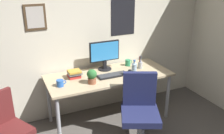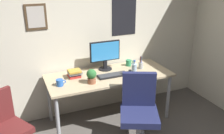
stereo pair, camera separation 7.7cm
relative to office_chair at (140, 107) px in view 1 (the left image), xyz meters
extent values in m
cube|color=beige|center=(-0.42, 1.11, 0.77)|extent=(4.40, 0.08, 2.60)
cube|color=#4C3823|center=(-1.00, 1.06, 1.02)|extent=(0.28, 0.02, 0.34)
cube|color=beige|center=(-1.00, 1.05, 1.02)|extent=(0.22, 0.00, 0.28)
cube|color=black|center=(0.29, 1.07, 0.94)|extent=(0.40, 0.01, 0.56)
cube|color=tan|center=(-0.13, 0.66, 0.20)|extent=(1.78, 0.74, 0.03)
cylinder|color=#9EA0A5|center=(-0.96, 0.35, -0.17)|extent=(0.05, 0.05, 0.71)
cylinder|color=#9EA0A5|center=(0.70, 0.35, -0.17)|extent=(0.05, 0.05, 0.71)
cylinder|color=#9EA0A5|center=(-0.96, 0.97, -0.17)|extent=(0.05, 0.05, 0.71)
cylinder|color=#9EA0A5|center=(0.70, 0.97, -0.17)|extent=(0.05, 0.05, 0.71)
cube|color=#1E234C|center=(-0.03, -0.07, -0.07)|extent=(0.61, 0.61, 0.08)
cube|color=#1E234C|center=(0.05, 0.11, 0.20)|extent=(0.41, 0.24, 0.45)
cylinder|color=#9EA0A5|center=(-0.03, -0.07, -0.32)|extent=(0.08, 0.08, 0.42)
cylinder|color=black|center=(0.16, 0.13, -0.51)|extent=(0.05, 0.05, 0.04)
cube|color=#591E1E|center=(-1.53, 0.25, -0.09)|extent=(0.57, 0.57, 0.07)
cylinder|color=black|center=(-0.11, 0.87, 0.22)|extent=(0.20, 0.20, 0.01)
cube|color=black|center=(-0.11, 0.87, 0.29)|extent=(0.05, 0.04, 0.12)
cube|color=black|center=(-0.11, 0.87, 0.50)|extent=(0.46, 0.02, 0.30)
cube|color=#338CD8|center=(-0.11, 0.85, 0.50)|extent=(0.43, 0.00, 0.27)
cube|color=black|center=(-0.11, 0.59, 0.22)|extent=(0.43, 0.15, 0.02)
cube|color=#38383A|center=(-0.11, 0.59, 0.24)|extent=(0.41, 0.13, 0.00)
ellipsoid|color=black|center=(0.19, 0.61, 0.23)|extent=(0.06, 0.11, 0.04)
cylinder|color=silver|center=(0.15, 0.43, 0.31)|extent=(0.07, 0.07, 0.20)
cylinder|color=silver|center=(0.15, 0.43, 0.43)|extent=(0.03, 0.03, 0.04)
cylinder|color=#2659B2|center=(0.15, 0.43, 0.46)|extent=(0.03, 0.03, 0.01)
cylinder|color=#2659B2|center=(-0.85, 0.57, 0.25)|extent=(0.09, 0.09, 0.09)
torus|color=#2659B2|center=(-0.80, 0.57, 0.26)|extent=(0.05, 0.01, 0.05)
cylinder|color=#2D8C59|center=(0.28, 0.87, 0.26)|extent=(0.08, 0.08, 0.10)
torus|color=#2D8C59|center=(0.34, 0.87, 0.26)|extent=(0.05, 0.01, 0.05)
cylinder|color=brown|center=(-0.45, 0.48, 0.25)|extent=(0.11, 0.11, 0.07)
sphere|color=#2D6B33|center=(-0.45, 0.48, 0.34)|extent=(0.13, 0.13, 0.13)
ellipsoid|color=#287A38|center=(-0.48, 0.51, 0.35)|extent=(0.07, 0.08, 0.02)
ellipsoid|color=#287A38|center=(-0.42, 0.51, 0.35)|extent=(0.07, 0.08, 0.02)
ellipsoid|color=#287A38|center=(-0.48, 0.45, 0.35)|extent=(0.08, 0.07, 0.02)
cylinder|color=#9EA0A5|center=(0.40, 0.69, 0.26)|extent=(0.07, 0.07, 0.09)
cylinder|color=#263FBF|center=(0.41, 0.69, 0.34)|extent=(0.01, 0.01, 0.13)
cylinder|color=red|center=(0.39, 0.70, 0.34)|extent=(0.01, 0.01, 0.13)
cylinder|color=black|center=(0.39, 0.68, 0.34)|extent=(0.01, 0.01, 0.13)
cylinder|color=#9EA0A5|center=(0.41, 0.69, 0.34)|extent=(0.01, 0.03, 0.14)
cylinder|color=#9EA0A5|center=(0.39, 0.69, 0.34)|extent=(0.01, 0.02, 0.14)
cube|color=#B22D28|center=(-0.61, 0.78, 0.23)|extent=(0.16, 0.16, 0.03)
cube|color=navy|center=(-0.60, 0.78, 0.25)|extent=(0.17, 0.11, 0.02)
cube|color=gray|center=(-0.60, 0.77, 0.28)|extent=(0.19, 0.16, 0.03)
cube|color=gold|center=(-0.61, 0.75, 0.31)|extent=(0.17, 0.15, 0.02)
camera|label=1|loc=(-1.42, -2.29, 1.59)|focal=39.36mm
camera|label=2|loc=(-1.35, -2.32, 1.59)|focal=39.36mm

